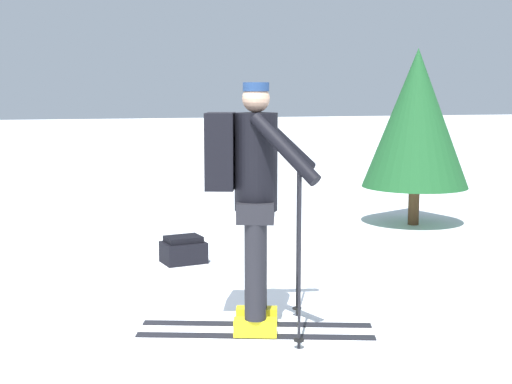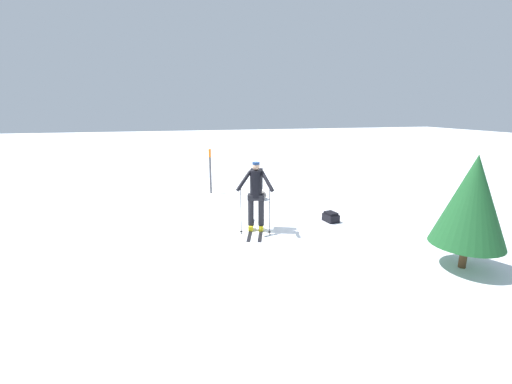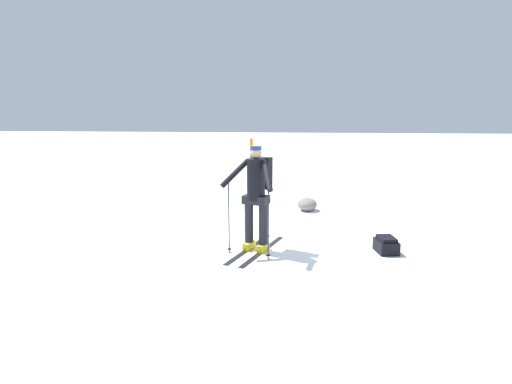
# 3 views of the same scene
# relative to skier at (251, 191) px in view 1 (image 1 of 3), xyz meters

# --- Properties ---
(ground_plane) EXTENTS (80.00, 80.00, 0.00)m
(ground_plane) POSITION_rel_skier_xyz_m (-0.68, 0.44, -1.02)
(ground_plane) COLOR white
(skier) EXTENTS (1.70, 1.01, 1.76)m
(skier) POSITION_rel_skier_xyz_m (0.00, 0.00, 0.00)
(skier) COLOR black
(skier) RESTS_ON ground_plane
(dropped_backpack) EXTENTS (0.46, 0.38, 0.27)m
(dropped_backpack) POSITION_rel_skier_xyz_m (-0.09, 2.16, -0.89)
(dropped_backpack) COLOR black
(dropped_backpack) RESTS_ON ground_plane
(pine_tree) EXTENTS (1.34, 1.34, 2.24)m
(pine_tree) POSITION_rel_skier_xyz_m (3.13, 3.36, 0.35)
(pine_tree) COLOR #4C331E
(pine_tree) RESTS_ON ground_plane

